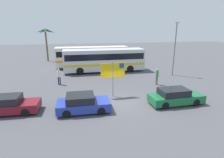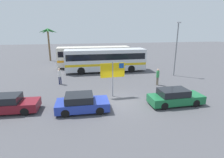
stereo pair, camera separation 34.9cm
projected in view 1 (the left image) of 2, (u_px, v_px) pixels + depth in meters
ground at (120, 103)px, 15.06m from camera, size 120.00×120.00×0.00m
bus_front_coach at (104, 59)px, 25.44m from camera, size 11.21×2.68×3.17m
bus_rear_coach at (92, 56)px, 28.54m from camera, size 11.21×2.68×3.17m
ferry_sign at (113, 72)px, 15.93m from camera, size 2.20×0.19×3.20m
car_maroon at (8, 105)px, 13.12m from camera, size 4.32×1.84×1.32m
car_green at (175, 97)px, 14.71m from camera, size 4.41×1.73×1.32m
car_blue at (83, 103)px, 13.43m from camera, size 3.94×1.96×1.32m
pedestrian_by_bus at (157, 75)px, 19.58m from camera, size 0.32×0.32×1.82m
pedestrian_crossing_lot at (59, 75)px, 19.62m from camera, size 0.32×0.32×1.81m
lamp_post_left_side at (175, 47)px, 22.83m from camera, size 0.56×0.20×6.75m
palm_tree_seaside at (46, 35)px, 32.80m from camera, size 3.27×3.40×5.96m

